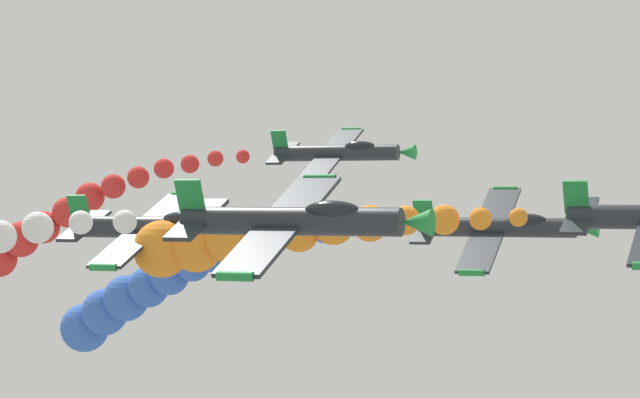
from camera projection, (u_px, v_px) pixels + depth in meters
name	position (u px, v px, depth m)	size (l,w,h in m)	color
smoke_trail_lead	(247.00, 238.00, 64.42)	(3.37, 19.75, 3.76)	orange
airplane_left_inner	(499.00, 227.00, 73.81)	(8.50, 10.35, 5.01)	#23282D
smoke_trail_left_inner	(146.00, 293.00, 84.64)	(5.79, 24.18, 9.16)	blue
airplane_right_inner	(294.00, 221.00, 50.62)	(8.93, 10.35, 4.08)	#23282D
airplane_left_outer	(156.00, 227.00, 66.50)	(8.99, 10.35, 3.93)	#23282D
airplane_right_outer	(339.00, 153.00, 91.00)	(8.84, 10.35, 4.30)	#23282D
smoke_trail_right_outer	(19.00, 250.00, 101.32)	(3.84, 27.63, 13.05)	red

